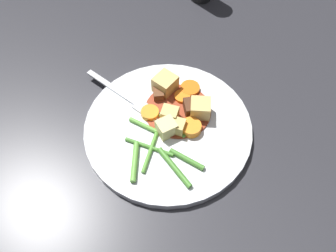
% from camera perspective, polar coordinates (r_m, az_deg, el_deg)
% --- Properties ---
extents(ground_plane, '(3.00, 3.00, 0.00)m').
position_cam_1_polar(ground_plane, '(0.60, 0.00, -0.73)').
color(ground_plane, '#2D2D33').
extents(dinner_plate, '(0.28, 0.28, 0.01)m').
position_cam_1_polar(dinner_plate, '(0.59, 0.00, -0.37)').
color(dinner_plate, white).
rests_on(dinner_plate, ground_plane).
extents(stew_sauce, '(0.11, 0.11, 0.00)m').
position_cam_1_polar(stew_sauce, '(0.61, 1.58, 2.48)').
color(stew_sauce, '#93381E').
rests_on(stew_sauce, dinner_plate).
extents(carrot_slice_0, '(0.04, 0.04, 0.01)m').
position_cam_1_polar(carrot_slice_0, '(0.60, -2.88, 2.10)').
color(carrot_slice_0, orange).
rests_on(carrot_slice_0, dinner_plate).
extents(carrot_slice_1, '(0.03, 0.03, 0.01)m').
position_cam_1_polar(carrot_slice_1, '(0.62, 2.27, 4.67)').
color(carrot_slice_1, orange).
rests_on(carrot_slice_1, dinner_plate).
extents(carrot_slice_2, '(0.05, 0.05, 0.01)m').
position_cam_1_polar(carrot_slice_2, '(0.63, 3.52, 5.96)').
color(carrot_slice_2, orange).
rests_on(carrot_slice_2, dinner_plate).
extents(carrot_slice_3, '(0.04, 0.04, 0.01)m').
position_cam_1_polar(carrot_slice_3, '(0.58, 3.65, -0.30)').
color(carrot_slice_3, orange).
rests_on(carrot_slice_3, dinner_plate).
extents(potato_chunk_0, '(0.05, 0.05, 0.03)m').
position_cam_1_polar(potato_chunk_0, '(0.62, -0.45, 6.70)').
color(potato_chunk_0, '#DBBC6B').
rests_on(potato_chunk_0, dinner_plate).
extents(potato_chunk_1, '(0.04, 0.04, 0.03)m').
position_cam_1_polar(potato_chunk_1, '(0.57, -0.05, -0.32)').
color(potato_chunk_1, '#EAD68C').
rests_on(potato_chunk_1, dinner_plate).
extents(potato_chunk_2, '(0.03, 0.03, 0.03)m').
position_cam_1_polar(potato_chunk_2, '(0.59, 0.54, 1.76)').
color(potato_chunk_2, '#DBBC6B').
rests_on(potato_chunk_2, dinner_plate).
extents(potato_chunk_3, '(0.03, 0.02, 0.02)m').
position_cam_1_polar(potato_chunk_3, '(0.57, 1.60, -0.12)').
color(potato_chunk_3, '#DBBC6B').
rests_on(potato_chunk_3, dinner_plate).
extents(potato_chunk_4, '(0.04, 0.04, 0.03)m').
position_cam_1_polar(potato_chunk_4, '(0.59, 5.14, 2.73)').
color(potato_chunk_4, '#DBBC6B').
rests_on(potato_chunk_4, dinner_plate).
extents(meat_chunk_0, '(0.03, 0.02, 0.02)m').
position_cam_1_polar(meat_chunk_0, '(0.62, -1.53, 5.21)').
color(meat_chunk_0, brown).
rests_on(meat_chunk_0, dinner_plate).
extents(meat_chunk_1, '(0.04, 0.03, 0.02)m').
position_cam_1_polar(meat_chunk_1, '(0.60, 3.84, 2.94)').
color(meat_chunk_1, '#4C2B19').
rests_on(meat_chunk_1, dinner_plate).
extents(green_bean_0, '(0.07, 0.02, 0.01)m').
position_cam_1_polar(green_bean_0, '(0.55, -5.29, -5.68)').
color(green_bean_0, '#66AD42').
rests_on(green_bean_0, dinner_plate).
extents(green_bean_1, '(0.03, 0.06, 0.01)m').
position_cam_1_polar(green_bean_1, '(0.55, 3.00, -5.28)').
color(green_bean_1, '#4C8E33').
rests_on(green_bean_1, dinner_plate).
extents(green_bean_2, '(0.04, 0.05, 0.01)m').
position_cam_1_polar(green_bean_2, '(0.59, 0.72, 0.30)').
color(green_bean_2, '#66AD42').
rests_on(green_bean_2, dinner_plate).
extents(green_bean_3, '(0.02, 0.08, 0.01)m').
position_cam_1_polar(green_bean_3, '(0.56, -3.00, -3.35)').
color(green_bean_3, '#4C8E33').
rests_on(green_bean_3, dinner_plate).
extents(green_bean_4, '(0.06, 0.06, 0.01)m').
position_cam_1_polar(green_bean_4, '(0.55, 1.01, -6.57)').
color(green_bean_4, '#4C8E33').
rests_on(green_bean_4, dinner_plate).
extents(green_bean_5, '(0.02, 0.05, 0.01)m').
position_cam_1_polar(green_bean_5, '(0.59, -3.94, 0.11)').
color(green_bean_5, '#66AD42').
rests_on(green_bean_5, dinner_plate).
extents(green_bean_6, '(0.07, 0.01, 0.01)m').
position_cam_1_polar(green_bean_6, '(0.56, -2.86, -4.14)').
color(green_bean_6, '#599E38').
rests_on(green_bean_6, dinner_plate).
extents(fork, '(0.09, 0.16, 0.00)m').
position_cam_1_polar(fork, '(0.63, -6.54, 4.58)').
color(fork, silver).
rests_on(fork, dinner_plate).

